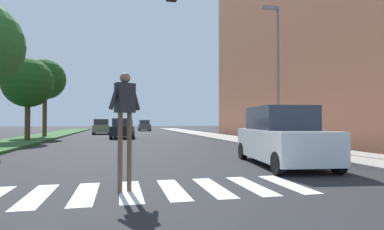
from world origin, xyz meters
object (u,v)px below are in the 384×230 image
object	(u,v)px
sedan_far_horizon	(144,126)
pedestrian_performer	(125,112)
street_lamp_right	(276,63)
sedan_distant	(101,127)
suv_crossing	(282,137)
sedan_midblock	(123,129)
tree_distant	(45,80)
tree_far	(28,83)

from	to	relation	value
sedan_far_horizon	pedestrian_performer	bearing A→B (deg)	-94.84
street_lamp_right	sedan_distant	size ratio (longest dim) A/B	1.79
suv_crossing	sedan_midblock	size ratio (longest dim) A/B	1.14
pedestrian_performer	sedan_far_horizon	distance (m)	43.35
street_lamp_right	suv_crossing	distance (m)	7.38
tree_distant	pedestrian_performer	size ratio (longest dim) A/B	2.73
tree_distant	suv_crossing	size ratio (longest dim) A/B	1.42
pedestrian_performer	sedan_far_horizon	world-z (taller)	pedestrian_performer
sedan_midblock	pedestrian_performer	bearing A→B (deg)	-90.43
sedan_distant	street_lamp_right	bearing A→B (deg)	-65.62
tree_far	sedan_midblock	size ratio (longest dim) A/B	1.38
pedestrian_performer	sedan_midblock	bearing A→B (deg)	89.57
street_lamp_right	sedan_distant	world-z (taller)	street_lamp_right
tree_distant	suv_crossing	xyz separation A→B (m)	(11.76, -20.28, -4.22)
suv_crossing	sedan_distant	size ratio (longest dim) A/B	1.15
pedestrian_performer	sedan_distant	distance (m)	31.39
street_lamp_right	sedan_far_horizon	bearing A→B (deg)	97.29
tree_distant	street_lamp_right	size ratio (longest dim) A/B	0.91
suv_crossing	street_lamp_right	bearing A→B (deg)	63.61
sedan_distant	sedan_far_horizon	world-z (taller)	sedan_distant
street_lamp_right	suv_crossing	world-z (taller)	street_lamp_right
street_lamp_right	pedestrian_performer	size ratio (longest dim) A/B	3.01
tree_far	tree_distant	xyz separation A→B (m)	(-0.08, 5.62, 0.97)
tree_far	sedan_far_horizon	bearing A→B (deg)	68.43
pedestrian_performer	suv_crossing	size ratio (longest dim) A/B	0.52
sedan_midblock	sedan_far_horizon	world-z (taller)	sedan_midblock
street_lamp_right	sedan_midblock	size ratio (longest dim) A/B	1.78
tree_distant	sedan_midblock	bearing A→B (deg)	-15.27
sedan_distant	suv_crossing	bearing A→B (deg)	-75.37
sedan_midblock	sedan_distant	world-z (taller)	same
pedestrian_performer	sedan_midblock	size ratio (longest dim) A/B	0.59
tree_distant	sedan_distant	world-z (taller)	tree_distant
tree_distant	sedan_distant	bearing A→B (deg)	61.65
suv_crossing	sedan_distant	world-z (taller)	suv_crossing
suv_crossing	sedan_far_horizon	xyz separation A→B (m)	(-1.56, 40.23, -0.15)
suv_crossing	sedan_midblock	world-z (taller)	suv_crossing
tree_far	street_lamp_right	size ratio (longest dim) A/B	0.77
tree_far	sedan_distant	size ratio (longest dim) A/B	1.39
suv_crossing	sedan_far_horizon	size ratio (longest dim) A/B	1.15
street_lamp_right	suv_crossing	size ratio (longest dim) A/B	1.56
street_lamp_right	pedestrian_performer	xyz separation A→B (m)	(-8.07, -8.69, -2.93)
pedestrian_performer	sedan_midblock	xyz separation A→B (m)	(0.16, 21.40, -0.86)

